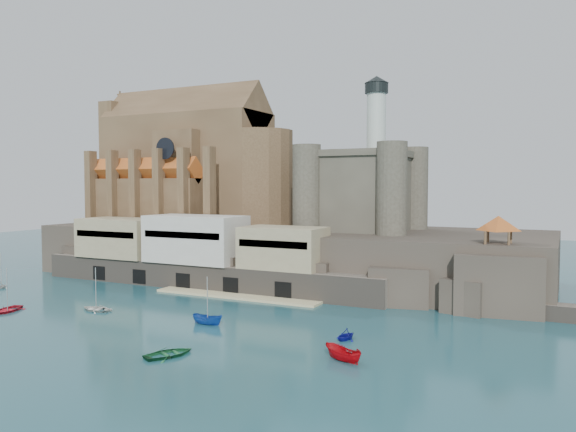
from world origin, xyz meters
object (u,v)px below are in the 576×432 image
at_px(church, 192,169).
at_px(boat_0, 8,311).
at_px(pavilion, 498,225).
at_px(boat_2, 208,324).
at_px(castle_keep, 363,187).

relative_size(church, boat_0, 8.61).
distance_m(pavilion, boat_2, 44.08).
xyz_separation_m(castle_keep, boat_0, (-38.59, -47.15, -18.31)).
bearing_deg(church, boat_0, -88.06).
bearing_deg(boat_0, pavilion, 7.01).
bearing_deg(boat_2, castle_keep, -11.60).
distance_m(church, castle_keep, 40.39).
xyz_separation_m(church, boat_0, (1.62, -47.93, -22.13)).
height_order(castle_keep, pavilion, castle_keep).
height_order(boat_0, boat_2, boat_0).
distance_m(castle_keep, boat_2, 45.10).
bearing_deg(boat_2, boat_0, 101.51).
relative_size(boat_0, boat_2, 1.19).
height_order(pavilion, boat_2, pavilion).
bearing_deg(pavilion, boat_0, -153.56).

